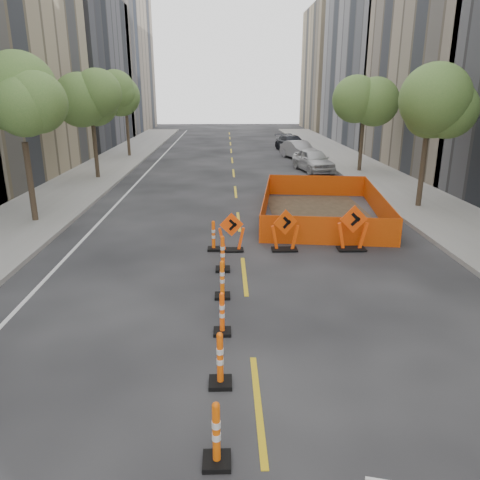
{
  "coord_description": "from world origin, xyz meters",
  "views": [
    {
      "loc": [
        -0.53,
        -8.89,
        5.24
      ],
      "look_at": [
        -0.13,
        4.02,
        1.1
      ],
      "focal_mm": 35.0,
      "sensor_mm": 36.0,
      "label": 1
    }
  ],
  "objects_px": {
    "chevron_sign_left": "(232,232)",
    "parked_car_mid": "(299,150)",
    "channelizer_3": "(222,313)",
    "chevron_sign_right": "(353,228)",
    "channelizer_2": "(220,359)",
    "channelizer_6": "(213,235)",
    "channelizer_1": "(216,434)",
    "channelizer_5": "(223,253)",
    "parked_car_near": "(313,160)",
    "chevron_sign_center": "(285,230)",
    "parked_car_far": "(292,143)",
    "channelizer_4": "(222,279)"
  },
  "relations": [
    {
      "from": "channelizer_5",
      "to": "parked_car_far",
      "type": "xyz_separation_m",
      "value": [
        6.11,
        29.33,
        0.14
      ]
    },
    {
      "from": "channelizer_2",
      "to": "channelizer_6",
      "type": "xyz_separation_m",
      "value": [
        -0.3,
        7.74,
        -0.02
      ]
    },
    {
      "from": "parked_car_near",
      "to": "channelizer_3",
      "type": "bearing_deg",
      "value": -116.61
    },
    {
      "from": "chevron_sign_left",
      "to": "parked_car_mid",
      "type": "xyz_separation_m",
      "value": [
        5.68,
        22.36,
        0.03
      ]
    },
    {
      "from": "channelizer_2",
      "to": "channelizer_4",
      "type": "distance_m",
      "value": 3.87
    },
    {
      "from": "parked_car_near",
      "to": "channelizer_6",
      "type": "bearing_deg",
      "value": -122.71
    },
    {
      "from": "channelizer_5",
      "to": "parked_car_mid",
      "type": "height_order",
      "value": "parked_car_mid"
    },
    {
      "from": "channelizer_1",
      "to": "parked_car_near",
      "type": "xyz_separation_m",
      "value": [
        6.1,
        25.9,
        0.22
      ]
    },
    {
      "from": "channelizer_4",
      "to": "parked_car_far",
      "type": "relative_size",
      "value": 0.21
    },
    {
      "from": "chevron_sign_center",
      "to": "parked_car_far",
      "type": "relative_size",
      "value": 0.3
    },
    {
      "from": "channelizer_2",
      "to": "chevron_sign_left",
      "type": "distance_m",
      "value": 7.65
    },
    {
      "from": "channelizer_1",
      "to": "channelizer_5",
      "type": "distance_m",
      "value": 7.74
    },
    {
      "from": "channelizer_1",
      "to": "channelizer_5",
      "type": "xyz_separation_m",
      "value": [
        0.06,
        7.74,
        0.02
      ]
    },
    {
      "from": "channelizer_3",
      "to": "parked_car_near",
      "type": "height_order",
      "value": "parked_car_near"
    },
    {
      "from": "channelizer_5",
      "to": "parked_car_near",
      "type": "distance_m",
      "value": 19.14
    },
    {
      "from": "channelizer_5",
      "to": "chevron_sign_left",
      "type": "bearing_deg",
      "value": 80.85
    },
    {
      "from": "channelizer_2",
      "to": "parked_car_far",
      "type": "relative_size",
      "value": 0.23
    },
    {
      "from": "channelizer_5",
      "to": "parked_car_far",
      "type": "relative_size",
      "value": 0.23
    },
    {
      "from": "chevron_sign_left",
      "to": "chevron_sign_center",
      "type": "distance_m",
      "value": 1.81
    },
    {
      "from": "channelizer_3",
      "to": "parked_car_near",
      "type": "xyz_separation_m",
      "value": [
        6.03,
        22.03,
        0.25
      ]
    },
    {
      "from": "channelizer_3",
      "to": "chevron_sign_center",
      "type": "distance_m",
      "value": 6.06
    },
    {
      "from": "chevron_sign_left",
      "to": "parked_car_near",
      "type": "xyz_separation_m",
      "value": [
        5.74,
        16.33,
        0.08
      ]
    },
    {
      "from": "chevron_sign_center",
      "to": "channelizer_6",
      "type": "bearing_deg",
      "value": 158.68
    },
    {
      "from": "chevron_sign_right",
      "to": "channelizer_4",
      "type": "bearing_deg",
      "value": -143.56
    },
    {
      "from": "channelizer_1",
      "to": "channelizer_2",
      "type": "relative_size",
      "value": 0.97
    },
    {
      "from": "channelizer_6",
      "to": "chevron_sign_right",
      "type": "distance_m",
      "value": 4.74
    },
    {
      "from": "channelizer_4",
      "to": "channelizer_5",
      "type": "xyz_separation_m",
      "value": [
        0.0,
        1.94,
        0.04
      ]
    },
    {
      "from": "chevron_sign_right",
      "to": "parked_car_far",
      "type": "distance_m",
      "value": 27.6
    },
    {
      "from": "channelizer_3",
      "to": "parked_car_far",
      "type": "distance_m",
      "value": 33.76
    },
    {
      "from": "channelizer_1",
      "to": "parked_car_near",
      "type": "height_order",
      "value": "parked_car_near"
    },
    {
      "from": "channelizer_1",
      "to": "channelizer_3",
      "type": "bearing_deg",
      "value": 89.09
    },
    {
      "from": "channelizer_1",
      "to": "chevron_sign_center",
      "type": "xyz_separation_m",
      "value": [
        2.16,
        9.55,
        0.2
      ]
    },
    {
      "from": "chevron_sign_left",
      "to": "parked_car_near",
      "type": "relative_size",
      "value": 0.31
    },
    {
      "from": "channelizer_1",
      "to": "parked_car_far",
      "type": "height_order",
      "value": "parked_car_far"
    },
    {
      "from": "chevron_sign_left",
      "to": "parked_car_mid",
      "type": "bearing_deg",
      "value": 68.7
    },
    {
      "from": "parked_car_mid",
      "to": "parked_car_far",
      "type": "xyz_separation_m",
      "value": [
        0.13,
        5.14,
        -0.0
      ]
    },
    {
      "from": "channelizer_1",
      "to": "chevron_sign_right",
      "type": "distance_m",
      "value": 10.52
    },
    {
      "from": "chevron_sign_right",
      "to": "chevron_sign_left",
      "type": "bearing_deg",
      "value": 175.65
    },
    {
      "from": "channelizer_2",
      "to": "chevron_sign_left",
      "type": "relative_size",
      "value": 0.81
    },
    {
      "from": "channelizer_3",
      "to": "channelizer_2",
      "type": "bearing_deg",
      "value": -90.75
    },
    {
      "from": "channelizer_1",
      "to": "channelizer_2",
      "type": "height_order",
      "value": "channelizer_2"
    },
    {
      "from": "channelizer_2",
      "to": "parked_car_mid",
      "type": "xyz_separation_m",
      "value": [
        6.0,
        30.0,
        0.15
      ]
    },
    {
      "from": "chevron_sign_right",
      "to": "parked_car_mid",
      "type": "distance_m",
      "value": 22.46
    },
    {
      "from": "channelizer_6",
      "to": "chevron_sign_right",
      "type": "height_order",
      "value": "chevron_sign_right"
    },
    {
      "from": "channelizer_3",
      "to": "parked_car_mid",
      "type": "relative_size",
      "value": 0.24
    },
    {
      "from": "channelizer_6",
      "to": "chevron_sign_center",
      "type": "bearing_deg",
      "value": -3.01
    },
    {
      "from": "channelizer_5",
      "to": "parked_car_mid",
      "type": "bearing_deg",
      "value": 76.11
    },
    {
      "from": "channelizer_4",
      "to": "channelizer_6",
      "type": "distance_m",
      "value": 3.88
    },
    {
      "from": "channelizer_1",
      "to": "channelizer_5",
      "type": "height_order",
      "value": "channelizer_5"
    },
    {
      "from": "channelizer_3",
      "to": "chevron_sign_right",
      "type": "bearing_deg",
      "value": 52.06
    }
  ]
}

